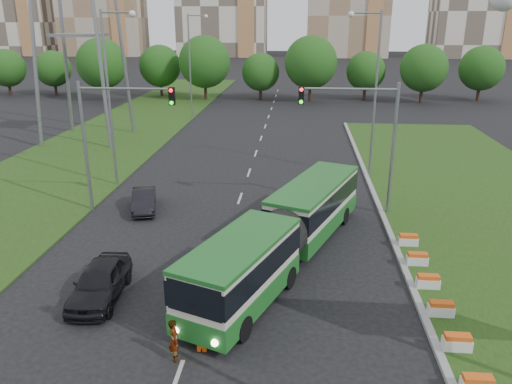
# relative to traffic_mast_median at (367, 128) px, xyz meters

# --- Properties ---
(ground) EXTENTS (360.00, 360.00, 0.00)m
(ground) POSITION_rel_traffic_mast_median_xyz_m (-4.78, -10.00, -5.35)
(ground) COLOR black
(ground) RESTS_ON ground
(grass_median) EXTENTS (14.00, 60.00, 0.15)m
(grass_median) POSITION_rel_traffic_mast_median_xyz_m (8.22, -2.00, -5.27)
(grass_median) COLOR #203F12
(grass_median) RESTS_ON ground
(median_kerb) EXTENTS (0.30, 60.00, 0.18)m
(median_kerb) POSITION_rel_traffic_mast_median_xyz_m (1.27, -2.00, -5.26)
(median_kerb) COLOR gray
(median_kerb) RESTS_ON ground
(left_verge) EXTENTS (12.00, 110.00, 0.10)m
(left_verge) POSITION_rel_traffic_mast_median_xyz_m (-22.78, 15.00, -5.30)
(left_verge) COLOR #203F12
(left_verge) RESTS_ON ground
(lane_markings) EXTENTS (0.20, 100.00, 0.01)m
(lane_markings) POSITION_rel_traffic_mast_median_xyz_m (-7.78, 10.00, -5.35)
(lane_markings) COLOR #AAAAA3
(lane_markings) RESTS_ON ground
(flower_planters) EXTENTS (1.10, 13.70, 0.60)m
(flower_planters) POSITION_rel_traffic_mast_median_xyz_m (1.92, -11.40, -4.90)
(flower_planters) COLOR white
(flower_planters) RESTS_ON grass_median
(traffic_mast_median) EXTENTS (5.76, 0.32, 8.00)m
(traffic_mast_median) POSITION_rel_traffic_mast_median_xyz_m (0.00, 0.00, 0.00)
(traffic_mast_median) COLOR slate
(traffic_mast_median) RESTS_ON ground
(traffic_mast_left) EXTENTS (5.76, 0.32, 8.00)m
(traffic_mast_left) POSITION_rel_traffic_mast_median_xyz_m (-15.16, -1.00, 0.00)
(traffic_mast_left) COLOR slate
(traffic_mast_left) RESTS_ON ground
(street_lamps) EXTENTS (36.00, 60.00, 12.00)m
(street_lamps) POSITION_rel_traffic_mast_median_xyz_m (-7.78, 0.00, 0.65)
(street_lamps) COLOR slate
(street_lamps) RESTS_ON ground
(tree_line) EXTENTS (120.00, 8.00, 9.00)m
(tree_line) POSITION_rel_traffic_mast_median_xyz_m (5.22, 45.00, -0.85)
(tree_line) COLOR #1D5015
(tree_line) RESTS_ON ground
(articulated_bus) EXTENTS (2.50, 16.03, 2.64)m
(articulated_bus) POSITION_rel_traffic_mast_median_xyz_m (-4.72, -6.98, -3.73)
(articulated_bus) COLOR beige
(articulated_bus) RESTS_ON ground
(car_left_near) EXTENTS (2.09, 4.68, 1.56)m
(car_left_near) POSITION_rel_traffic_mast_median_xyz_m (-12.22, -11.11, -4.57)
(car_left_near) COLOR black
(car_left_near) RESTS_ON ground
(car_left_far) EXTENTS (2.38, 4.19, 1.31)m
(car_left_far) POSITION_rel_traffic_mast_median_xyz_m (-13.51, -0.68, -4.70)
(car_left_far) COLOR black
(car_left_far) RESTS_ON ground
(pedestrian) EXTENTS (0.58, 0.68, 1.59)m
(pedestrian) POSITION_rel_traffic_mast_median_xyz_m (-8.06, -14.86, -4.55)
(pedestrian) COLOR gray
(pedestrian) RESTS_ON ground
(shopping_trolley) EXTENTS (0.34, 0.36, 0.58)m
(shopping_trolley) POSITION_rel_traffic_mast_median_xyz_m (-7.22, -14.24, -5.06)
(shopping_trolley) COLOR #EF540C
(shopping_trolley) RESTS_ON ground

